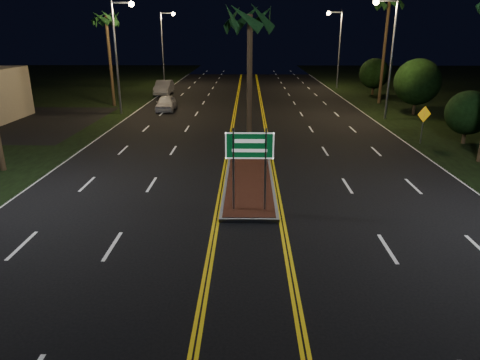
{
  "coord_description": "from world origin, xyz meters",
  "views": [
    {
      "loc": [
        -0.06,
        -12.47,
        6.67
      ],
      "look_at": [
        -0.32,
        1.24,
        1.9
      ],
      "focal_mm": 32.0,
      "sensor_mm": 36.0,
      "label": 1
    }
  ],
  "objects_px": {
    "shrub_near": "(468,113)",
    "car_near": "(166,102)",
    "streetlight_right_mid": "(388,46)",
    "palm_left_far": "(106,19)",
    "palm_median": "(250,19)",
    "streetlight_left_far": "(165,40)",
    "shrub_mid": "(417,82)",
    "shrub_far": "(374,73)",
    "warning_sign": "(423,120)",
    "median_island": "(249,176)",
    "streetlight_right_far": "(337,41)",
    "palm_right_far": "(389,3)",
    "highway_sign": "(250,153)",
    "streetlight_left_mid": "(120,45)",
    "car_far": "(164,86)"
  },
  "relations": [
    {
      "from": "shrub_near",
      "to": "median_island",
      "type": "bearing_deg",
      "value": -152.59
    },
    {
      "from": "palm_median",
      "to": "car_near",
      "type": "distance_m",
      "value": 17.95
    },
    {
      "from": "palm_median",
      "to": "car_near",
      "type": "relative_size",
      "value": 1.8
    },
    {
      "from": "car_far",
      "to": "streetlight_left_far",
      "type": "bearing_deg",
      "value": 96.73
    },
    {
      "from": "shrub_near",
      "to": "shrub_mid",
      "type": "height_order",
      "value": "shrub_mid"
    },
    {
      "from": "palm_median",
      "to": "palm_left_far",
      "type": "xyz_separation_m",
      "value": [
        -12.8,
        17.5,
        0.47
      ]
    },
    {
      "from": "palm_median",
      "to": "shrub_far",
      "type": "bearing_deg",
      "value": 61.58
    },
    {
      "from": "streetlight_right_mid",
      "to": "streetlight_right_far",
      "type": "distance_m",
      "value": 20.0
    },
    {
      "from": "median_island",
      "to": "car_near",
      "type": "distance_m",
      "value": 19.94
    },
    {
      "from": "shrub_far",
      "to": "streetlight_right_far",
      "type": "bearing_deg",
      "value": 117.98
    },
    {
      "from": "streetlight_right_far",
      "to": "shrub_far",
      "type": "bearing_deg",
      "value": -62.02
    },
    {
      "from": "streetlight_left_mid",
      "to": "warning_sign",
      "type": "distance_m",
      "value": 24.02
    },
    {
      "from": "shrub_near",
      "to": "shrub_mid",
      "type": "xyz_separation_m",
      "value": [
        0.5,
        10.0,
        0.78
      ]
    },
    {
      "from": "streetlight_left_mid",
      "to": "car_near",
      "type": "height_order",
      "value": "streetlight_left_mid"
    },
    {
      "from": "streetlight_left_far",
      "to": "shrub_mid",
      "type": "relative_size",
      "value": 1.95
    },
    {
      "from": "palm_median",
      "to": "car_near",
      "type": "bearing_deg",
      "value": 116.2
    },
    {
      "from": "streetlight_right_far",
      "to": "palm_right_far",
      "type": "distance_m",
      "value": 12.69
    },
    {
      "from": "shrub_near",
      "to": "car_near",
      "type": "xyz_separation_m",
      "value": [
        -20.88,
        11.51,
        -1.18
      ]
    },
    {
      "from": "streetlight_right_far",
      "to": "car_near",
      "type": "height_order",
      "value": "streetlight_right_far"
    },
    {
      "from": "highway_sign",
      "to": "palm_left_far",
      "type": "xyz_separation_m",
      "value": [
        -12.8,
        25.2,
        5.34
      ]
    },
    {
      "from": "palm_right_far",
      "to": "shrub_far",
      "type": "bearing_deg",
      "value": 80.54
    },
    {
      "from": "streetlight_right_far",
      "to": "shrub_near",
      "type": "relative_size",
      "value": 2.73
    },
    {
      "from": "streetlight_right_mid",
      "to": "palm_median",
      "type": "xyz_separation_m",
      "value": [
        -10.61,
        -11.5,
        1.62
      ]
    },
    {
      "from": "palm_right_far",
      "to": "highway_sign",
      "type": "bearing_deg",
      "value": -115.2
    },
    {
      "from": "palm_median",
      "to": "shrub_far",
      "type": "relative_size",
      "value": 2.1
    },
    {
      "from": "shrub_near",
      "to": "car_near",
      "type": "bearing_deg",
      "value": 151.15
    },
    {
      "from": "shrub_mid",
      "to": "warning_sign",
      "type": "xyz_separation_m",
      "value": [
        -3.2,
        -10.08,
        -1.2
      ]
    },
    {
      "from": "palm_left_far",
      "to": "palm_right_far",
      "type": "distance_m",
      "value": 25.72
    },
    {
      "from": "shrub_mid",
      "to": "warning_sign",
      "type": "bearing_deg",
      "value": -107.62
    },
    {
      "from": "highway_sign",
      "to": "palm_median",
      "type": "bearing_deg",
      "value": 90.0
    },
    {
      "from": "streetlight_left_far",
      "to": "streetlight_right_mid",
      "type": "distance_m",
      "value": 30.57
    },
    {
      "from": "streetlight_left_mid",
      "to": "palm_median",
      "type": "xyz_separation_m",
      "value": [
        10.61,
        -13.5,
        1.62
      ]
    },
    {
      "from": "car_near",
      "to": "streetlight_left_far",
      "type": "bearing_deg",
      "value": 97.27
    },
    {
      "from": "streetlight_right_mid",
      "to": "shrub_far",
      "type": "height_order",
      "value": "streetlight_right_mid"
    },
    {
      "from": "streetlight_left_far",
      "to": "palm_right_far",
      "type": "distance_m",
      "value": 27.5
    },
    {
      "from": "streetlight_right_mid",
      "to": "shrub_near",
      "type": "relative_size",
      "value": 2.73
    },
    {
      "from": "car_far",
      "to": "median_island",
      "type": "bearing_deg",
      "value": -72.83
    },
    {
      "from": "median_island",
      "to": "highway_sign",
      "type": "bearing_deg",
      "value": -90.0
    },
    {
      "from": "palm_left_far",
      "to": "streetlight_left_far",
      "type": "bearing_deg",
      "value": 82.22
    },
    {
      "from": "median_island",
      "to": "warning_sign",
      "type": "distance_m",
      "value": 12.91
    },
    {
      "from": "streetlight_right_mid",
      "to": "shrub_mid",
      "type": "distance_m",
      "value": 4.9
    },
    {
      "from": "palm_left_far",
      "to": "warning_sign",
      "type": "height_order",
      "value": "palm_left_far"
    },
    {
      "from": "streetlight_left_far",
      "to": "shrub_near",
      "type": "height_order",
      "value": "streetlight_left_far"
    },
    {
      "from": "streetlight_left_far",
      "to": "palm_median",
      "type": "xyz_separation_m",
      "value": [
        10.61,
        -33.5,
        1.62
      ]
    },
    {
      "from": "car_near",
      "to": "palm_right_far",
      "type": "bearing_deg",
      "value": 9.92
    },
    {
      "from": "highway_sign",
      "to": "shrub_far",
      "type": "distance_m",
      "value": 35.96
    },
    {
      "from": "highway_sign",
      "to": "palm_median",
      "type": "relative_size",
      "value": 0.39
    },
    {
      "from": "median_island",
      "to": "warning_sign",
      "type": "height_order",
      "value": "warning_sign"
    },
    {
      "from": "streetlight_right_mid",
      "to": "palm_left_far",
      "type": "height_order",
      "value": "streetlight_right_mid"
    },
    {
      "from": "median_island",
      "to": "streetlight_right_mid",
      "type": "bearing_deg",
      "value": 54.72
    }
  ]
}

